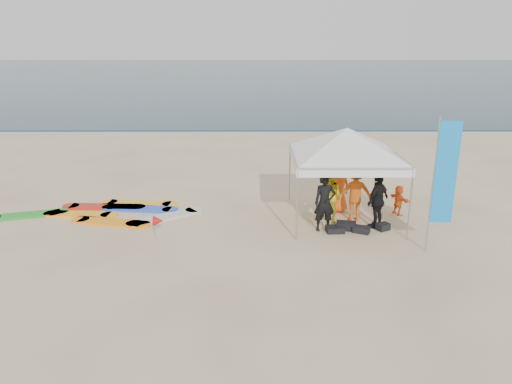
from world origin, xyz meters
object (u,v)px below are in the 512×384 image
at_px(person_yellow, 330,197).
at_px(person_orange_a, 355,192).
at_px(person_orange_b, 338,187).
at_px(feather_flag, 444,175).
at_px(person_black_a, 325,203).
at_px(marker_pennant, 158,221).
at_px(canopy_tent, 347,128).
at_px(surfboard_spread, 111,212).
at_px(person_seated, 399,200).
at_px(person_black_b, 378,201).

bearing_deg(person_yellow, person_orange_a, 53.10).
xyz_separation_m(person_orange_b, feather_flag, (2.10, -3.02, 1.23)).
height_order(person_black_a, marker_pennant, person_black_a).
height_order(canopy_tent, surfboard_spread, canopy_tent).
bearing_deg(person_orange_b, person_yellow, 45.47).
bearing_deg(person_orange_a, person_orange_b, -60.91).
distance_m(person_seated, feather_flag, 3.19).
height_order(person_yellow, person_orange_a, person_orange_a).
xyz_separation_m(feather_flag, marker_pennant, (-7.37, 0.91, -1.57)).
relative_size(person_black_a, marker_pennant, 2.62).
height_order(person_yellow, feather_flag, feather_flag).
bearing_deg(surfboard_spread, marker_pennant, -46.15).
distance_m(person_black_b, canopy_tent, 2.26).
bearing_deg(person_orange_b, person_orange_a, 97.44).
distance_m(person_orange_b, person_seated, 1.91).
bearing_deg(marker_pennant, person_orange_b, 21.89).
xyz_separation_m(person_orange_b, canopy_tent, (0.04, -0.78, 1.99)).
distance_m(canopy_tent, feather_flag, 3.14).
bearing_deg(person_orange_b, canopy_tent, 71.45).
xyz_separation_m(canopy_tent, marker_pennant, (-5.31, -1.34, -2.33)).
bearing_deg(marker_pennant, feather_flag, -7.02).
bearing_deg(canopy_tent, person_black_a, -130.33).
xyz_separation_m(person_orange_b, person_seated, (1.86, -0.26, -0.36)).
xyz_separation_m(marker_pennant, surfboard_spread, (-1.91, 1.98, -0.46)).
bearing_deg(person_orange_b, person_black_a, 46.34).
xyz_separation_m(person_yellow, feather_flag, (2.47, -2.13, 1.28)).
relative_size(person_black_b, feather_flag, 0.47).
bearing_deg(marker_pennant, person_black_a, 6.68).
bearing_deg(person_yellow, canopy_tent, 54.70).
height_order(person_orange_a, person_black_b, person_orange_a).
bearing_deg(person_seated, person_black_b, 112.58).
height_order(person_yellow, marker_pennant, person_yellow).
height_order(person_orange_a, marker_pennant, person_orange_a).
distance_m(person_black_a, surfboard_spread, 6.74).
distance_m(person_yellow, person_orange_b, 0.97).
relative_size(person_yellow, person_black_b, 0.97).
bearing_deg(person_black_b, feather_flag, 80.18).
bearing_deg(person_orange_a, feather_flag, 126.21).
relative_size(person_yellow, person_seated, 1.67).
relative_size(person_orange_a, surfboard_spread, 0.28).
height_order(person_black_b, marker_pennant, person_black_b).
bearing_deg(person_orange_a, surfboard_spread, -4.49).
relative_size(person_yellow, person_orange_b, 0.95).
height_order(person_yellow, person_seated, person_yellow).
bearing_deg(person_yellow, marker_pennant, -126.27).
relative_size(person_black_b, marker_pennant, 2.57).
height_order(person_black_b, person_seated, person_black_b).
bearing_deg(canopy_tent, person_yellow, -164.96).
height_order(person_black_b, person_orange_b, person_orange_b).
relative_size(canopy_tent, surfboard_spread, 0.68).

